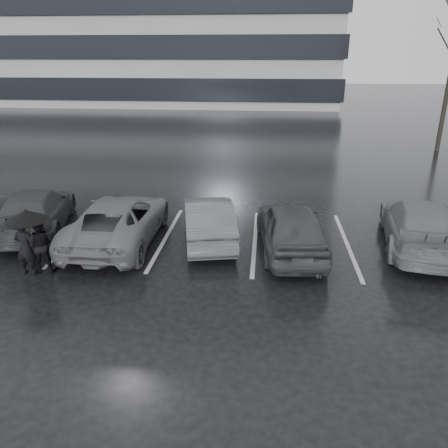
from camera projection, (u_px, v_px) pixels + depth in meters
name	position (u px, v px, depth m)	size (l,w,h in m)	color
ground	(229.00, 278.00, 11.24)	(160.00, 160.00, 0.00)	black
car_main	(291.00, 227.00, 12.59)	(1.72, 4.27, 1.46)	black
car_west_a	(208.00, 219.00, 13.35)	(1.40, 4.02, 1.32)	#323234
car_west_b	(119.00, 220.00, 13.21)	(2.30, 4.99, 1.39)	#4A4A4C
car_west_c	(36.00, 210.00, 14.10)	(1.89, 4.64, 1.35)	black
car_east	(420.00, 224.00, 12.83)	(1.99, 4.90, 1.42)	#4A4A4C
pedestrian_left	(25.00, 248.00, 11.21)	(0.55, 0.36, 1.49)	black
pedestrian_right	(40.00, 245.00, 11.36)	(0.73, 0.57, 1.51)	black
umbrella	(26.00, 215.00, 10.87)	(1.06, 1.06, 1.80)	black
stall_stripes	(210.00, 239.00, 13.63)	(19.72, 5.00, 0.00)	#B4B4B6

